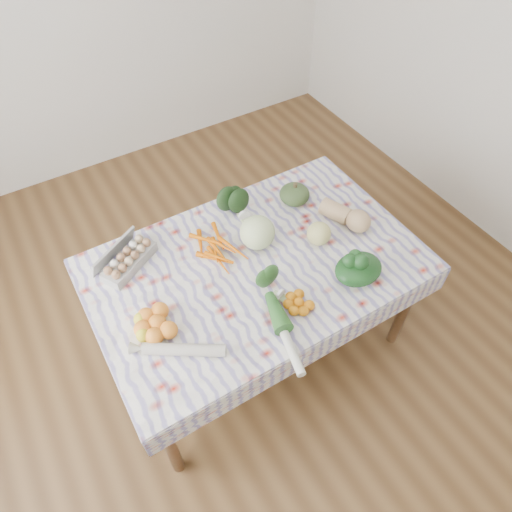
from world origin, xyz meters
TOP-DOWN VIEW (x-y plane):
  - ground at (0.00, 0.00)m, footprint 4.50×4.50m
  - dining_table at (0.00, 0.00)m, footprint 1.60×1.00m
  - tablecloth at (0.00, 0.00)m, footprint 1.66×1.06m
  - egg_carton at (-0.55, 0.32)m, footprint 0.33×0.26m
  - carrot_bunch at (-0.12, 0.18)m, footprint 0.27×0.25m
  - kale_bunch at (0.11, 0.35)m, footprint 0.20×0.18m
  - kabocha_squash at (0.42, 0.28)m, footprint 0.19×0.19m
  - cabbage at (0.07, 0.11)m, footprint 0.19×0.19m
  - butternut_squash at (0.57, -0.00)m, footprint 0.22×0.31m
  - orange_cluster at (-0.57, -0.10)m, footprint 0.28×0.28m
  - broccoli at (-0.03, -0.20)m, footprint 0.16×0.16m
  - mandarin_cluster at (0.04, -0.32)m, footprint 0.18×0.18m
  - grapefruit at (0.36, -0.04)m, footprint 0.16×0.16m
  - spinach_bag at (0.39, -0.33)m, footprint 0.25×0.20m
  - daikon at (-0.53, -0.27)m, footprint 0.35×0.25m
  - leek at (-0.11, -0.43)m, footprint 0.13×0.40m

SIDE VIEW (x-z plane):
  - ground at x=0.00m, z-range 0.00..0.00m
  - dining_table at x=0.00m, z-range 0.30..1.05m
  - tablecloth at x=0.00m, z-range 0.75..0.76m
  - carrot_bunch at x=-0.12m, z-range 0.76..0.81m
  - leek at x=-0.11m, z-range 0.76..0.81m
  - mandarin_cluster at x=0.04m, z-range 0.76..0.81m
  - daikon at x=-0.53m, z-range 0.76..0.82m
  - egg_carton at x=-0.55m, z-range 0.76..0.84m
  - orange_cluster at x=-0.57m, z-range 0.76..0.85m
  - broccoli at x=-0.03m, z-range 0.76..0.86m
  - spinach_bag at x=0.39m, z-range 0.76..0.87m
  - kabocha_squash at x=0.42m, z-range 0.76..0.87m
  - grapefruit at x=0.36m, z-range 0.76..0.89m
  - butternut_squash at x=0.57m, z-range 0.76..0.89m
  - kale_bunch at x=0.11m, z-range 0.76..0.92m
  - cabbage at x=0.07m, z-range 0.76..0.94m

